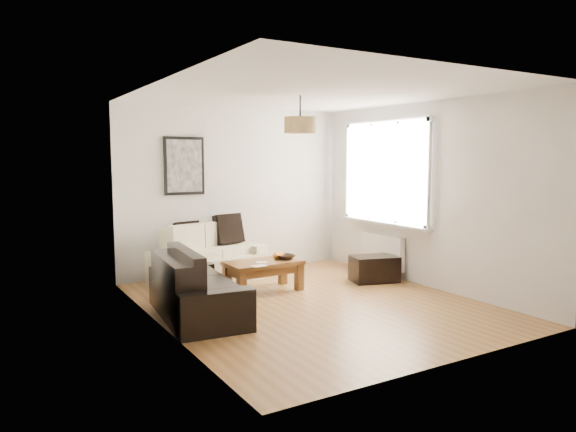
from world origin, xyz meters
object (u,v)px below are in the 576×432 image
coffee_table (263,276)px  sofa_leather (197,286)px  loveseat_cream (208,255)px  ottoman (374,269)px

coffee_table → sofa_leather: bearing=-151.8°
loveseat_cream → ottoman: (2.11, -1.24, -0.21)m
coffee_table → loveseat_cream: bearing=115.2°
coffee_table → ottoman: 1.71m
sofa_leather → coffee_table: size_ratio=1.61×
loveseat_cream → coffee_table: bearing=-80.3°
sofa_leather → coffee_table: sofa_leather is taller
loveseat_cream → sofa_leather: (-0.77, -1.56, -0.04)m
loveseat_cream → coffee_table: loveseat_cream is taller
loveseat_cream → coffee_table: size_ratio=1.56×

